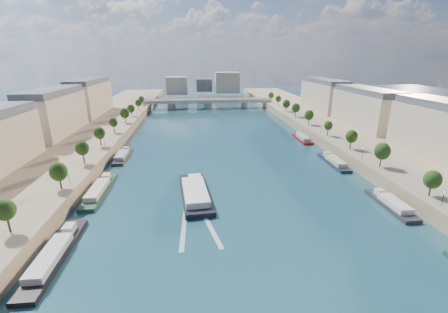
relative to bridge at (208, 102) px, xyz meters
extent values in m
plane|color=#0D273A|center=(0.00, -143.79, -5.08)|extent=(700.00, 700.00, 0.00)
cube|color=#9E8460|center=(-72.00, -143.79, -2.58)|extent=(44.00, 520.00, 5.00)
cube|color=#9E8460|center=(72.00, -143.79, -2.58)|extent=(44.00, 520.00, 5.00)
cube|color=gray|center=(-57.00, -143.79, -0.03)|extent=(14.00, 520.00, 0.10)
cube|color=gray|center=(57.00, -143.79, -0.03)|extent=(14.00, 520.00, 0.10)
cylinder|color=#382B1E|center=(-55.00, -201.79, 1.83)|extent=(0.50, 0.50, 3.82)
ellipsoid|color=#173210|center=(-55.00, -201.79, 5.42)|extent=(4.80, 4.80, 5.52)
cylinder|color=#382B1E|center=(-55.00, -177.79, 1.83)|extent=(0.50, 0.50, 3.82)
ellipsoid|color=#173210|center=(-55.00, -177.79, 5.42)|extent=(4.80, 4.80, 5.52)
cylinder|color=#382B1E|center=(-55.00, -153.79, 1.83)|extent=(0.50, 0.50, 3.82)
ellipsoid|color=#173210|center=(-55.00, -153.79, 5.42)|extent=(4.80, 4.80, 5.52)
cylinder|color=#382B1E|center=(-55.00, -129.79, 1.83)|extent=(0.50, 0.50, 3.82)
ellipsoid|color=#173210|center=(-55.00, -129.79, 5.42)|extent=(4.80, 4.80, 5.52)
cylinder|color=#382B1E|center=(-55.00, -105.79, 1.83)|extent=(0.50, 0.50, 3.82)
ellipsoid|color=#173210|center=(-55.00, -105.79, 5.42)|extent=(4.80, 4.80, 5.52)
cylinder|color=#382B1E|center=(-55.00, -81.79, 1.83)|extent=(0.50, 0.50, 3.82)
ellipsoid|color=#173210|center=(-55.00, -81.79, 5.42)|extent=(4.80, 4.80, 5.52)
cylinder|color=#382B1E|center=(-55.00, -57.79, 1.83)|extent=(0.50, 0.50, 3.82)
ellipsoid|color=#173210|center=(-55.00, -57.79, 5.42)|extent=(4.80, 4.80, 5.52)
cylinder|color=#382B1E|center=(-55.00, -33.79, 1.83)|extent=(0.50, 0.50, 3.82)
ellipsoid|color=#173210|center=(-55.00, -33.79, 5.42)|extent=(4.80, 4.80, 5.52)
cylinder|color=#382B1E|center=(-55.00, -9.79, 1.83)|extent=(0.50, 0.50, 3.82)
ellipsoid|color=#173210|center=(-55.00, -9.79, 5.42)|extent=(4.80, 4.80, 5.52)
cylinder|color=#382B1E|center=(55.00, -193.79, 1.83)|extent=(0.50, 0.50, 3.82)
ellipsoid|color=#173210|center=(55.00, -193.79, 5.42)|extent=(4.80, 4.80, 5.52)
cylinder|color=#382B1E|center=(55.00, -169.79, 1.83)|extent=(0.50, 0.50, 3.82)
ellipsoid|color=#173210|center=(55.00, -169.79, 5.42)|extent=(4.80, 4.80, 5.52)
cylinder|color=#382B1E|center=(55.00, -145.79, 1.83)|extent=(0.50, 0.50, 3.82)
ellipsoid|color=#173210|center=(55.00, -145.79, 5.42)|extent=(4.80, 4.80, 5.52)
cylinder|color=#382B1E|center=(55.00, -121.79, 1.83)|extent=(0.50, 0.50, 3.82)
ellipsoid|color=#173210|center=(55.00, -121.79, 5.42)|extent=(4.80, 4.80, 5.52)
cylinder|color=#382B1E|center=(55.00, -97.79, 1.83)|extent=(0.50, 0.50, 3.82)
ellipsoid|color=#173210|center=(55.00, -97.79, 5.42)|extent=(4.80, 4.80, 5.52)
cylinder|color=#382B1E|center=(55.00, -73.79, 1.83)|extent=(0.50, 0.50, 3.82)
ellipsoid|color=#173210|center=(55.00, -73.79, 5.42)|extent=(4.80, 4.80, 5.52)
cylinder|color=#382B1E|center=(55.00, -49.79, 1.83)|extent=(0.50, 0.50, 3.82)
ellipsoid|color=#173210|center=(55.00, -49.79, 5.42)|extent=(4.80, 4.80, 5.52)
cylinder|color=#382B1E|center=(55.00, -25.79, 1.83)|extent=(0.50, 0.50, 3.82)
ellipsoid|color=#173210|center=(55.00, -25.79, 5.42)|extent=(4.80, 4.80, 5.52)
cylinder|color=#382B1E|center=(55.00, -1.79, 1.83)|extent=(0.50, 0.50, 3.82)
ellipsoid|color=#173210|center=(55.00, -1.79, 5.42)|extent=(4.80, 4.80, 5.52)
cylinder|color=black|center=(-52.50, -173.79, 1.92)|extent=(0.14, 0.14, 4.00)
sphere|color=#FFE5B2|center=(-52.50, -173.79, 4.02)|extent=(0.36, 0.36, 0.36)
cylinder|color=black|center=(-52.50, -133.79, 1.92)|extent=(0.14, 0.14, 4.00)
sphere|color=#FFE5B2|center=(-52.50, -133.79, 4.02)|extent=(0.36, 0.36, 0.36)
cylinder|color=black|center=(-52.50, -93.79, 1.92)|extent=(0.14, 0.14, 4.00)
sphere|color=#FFE5B2|center=(-52.50, -93.79, 4.02)|extent=(0.36, 0.36, 0.36)
cylinder|color=black|center=(-52.50, -53.79, 1.92)|extent=(0.14, 0.14, 4.00)
sphere|color=#FFE5B2|center=(-52.50, -53.79, 4.02)|extent=(0.36, 0.36, 0.36)
cylinder|color=black|center=(52.50, -198.79, 1.92)|extent=(0.14, 0.14, 4.00)
sphere|color=#FFE5B2|center=(52.50, -198.79, 4.02)|extent=(0.36, 0.36, 0.36)
cylinder|color=black|center=(52.50, -158.79, 1.92)|extent=(0.14, 0.14, 4.00)
sphere|color=#FFE5B2|center=(52.50, -158.79, 4.02)|extent=(0.36, 0.36, 0.36)
cylinder|color=black|center=(52.50, -118.79, 1.92)|extent=(0.14, 0.14, 4.00)
sphere|color=#FFE5B2|center=(52.50, -118.79, 4.02)|extent=(0.36, 0.36, 0.36)
cylinder|color=black|center=(52.50, -78.79, 1.92)|extent=(0.14, 0.14, 4.00)
sphere|color=#FFE5B2|center=(52.50, -78.79, 4.02)|extent=(0.36, 0.36, 0.36)
cylinder|color=black|center=(52.50, -38.79, 1.92)|extent=(0.14, 0.14, 4.00)
sphere|color=#FFE5B2|center=(52.50, -38.79, 4.02)|extent=(0.36, 0.36, 0.36)
cube|color=#B8A68D|center=(-85.00, -102.79, 9.92)|extent=(16.00, 52.00, 20.00)
cube|color=#474C54|center=(-85.00, -102.79, 21.52)|extent=(14.72, 50.44, 3.20)
cube|color=#B8A68D|center=(-85.00, -44.79, 9.92)|extent=(16.00, 52.00, 20.00)
cube|color=#474C54|center=(-85.00, -44.79, 21.52)|extent=(14.72, 50.44, 3.20)
cube|color=#B8A68D|center=(85.00, -160.79, 9.92)|extent=(16.00, 52.00, 20.00)
cube|color=#B8A68D|center=(85.00, -102.79, 9.92)|extent=(16.00, 52.00, 20.00)
cube|color=#474C54|center=(85.00, -102.79, 21.52)|extent=(14.72, 50.44, 3.20)
cube|color=#B8A68D|center=(85.00, -44.79, 9.92)|extent=(16.00, 52.00, 20.00)
cube|color=#474C54|center=(85.00, -44.79, 21.52)|extent=(14.72, 50.44, 3.20)
cube|color=#B8A68D|center=(-30.00, 66.21, 8.92)|extent=(22.00, 18.00, 18.00)
cube|color=#B8A68D|center=(25.00, 76.21, 10.92)|extent=(26.00, 20.00, 22.00)
cube|color=#474C54|center=(0.00, 91.21, 6.92)|extent=(18.00, 16.00, 14.00)
cube|color=#C1B79E|center=(0.00, 0.00, 1.12)|extent=(112.00, 11.00, 2.20)
cube|color=#C1B79E|center=(0.00, -5.00, 2.62)|extent=(112.00, 0.80, 0.90)
cube|color=#C1B79E|center=(0.00, 5.00, 2.62)|extent=(112.00, 0.80, 0.90)
cylinder|color=#C1B79E|center=(-32.00, 0.00, -2.58)|extent=(6.40, 6.40, 5.00)
cylinder|color=#C1B79E|center=(0.00, 0.00, -2.58)|extent=(6.40, 6.40, 5.00)
cylinder|color=#C1B79E|center=(32.00, 0.00, -2.58)|extent=(6.40, 6.40, 5.00)
cube|color=#C1B79E|center=(-52.00, 0.00, -2.58)|extent=(6.00, 12.00, 5.00)
cube|color=#C1B79E|center=(52.00, 0.00, -2.58)|extent=(6.00, 12.00, 5.00)
cube|color=black|center=(-13.52, -174.97, -4.59)|extent=(11.60, 31.40, 2.19)
cube|color=white|center=(-13.52, -177.43, -2.50)|extent=(9.02, 20.55, 1.97)
cube|color=white|center=(-13.52, -165.75, -2.59)|extent=(4.71, 4.08, 1.80)
cube|color=silver|center=(-16.72, -191.97, -5.06)|extent=(1.95, 26.02, 0.04)
cube|color=silver|center=(-10.32, -191.97, -5.06)|extent=(6.73, 25.66, 0.04)
cube|color=black|center=(-45.50, -203.86, -4.78)|extent=(5.00, 29.18, 1.80)
cube|color=#AFB5BB|center=(-45.50, -206.20, -3.08)|extent=(4.10, 16.05, 1.60)
cube|color=#AFB5BB|center=(-45.50, -195.11, -2.98)|extent=(2.50, 3.50, 1.80)
cube|color=#194029|center=(-45.50, -169.02, -4.78)|extent=(5.00, 28.98, 1.80)
cube|color=beige|center=(-45.50, -171.34, -3.08)|extent=(4.10, 15.94, 1.60)
cube|color=beige|center=(-45.50, -160.33, -2.98)|extent=(2.50, 3.48, 1.80)
cube|color=#28282A|center=(-45.50, -133.06, -4.78)|extent=(5.00, 22.40, 1.80)
cube|color=#96969E|center=(-45.50, -134.85, -3.08)|extent=(4.10, 12.32, 1.60)
cube|color=#96969E|center=(-45.50, -126.34, -2.98)|extent=(2.50, 2.69, 1.80)
cube|color=#2B2B2E|center=(45.50, -188.91, -4.78)|extent=(5.00, 20.52, 1.80)
cube|color=silver|center=(45.50, -190.55, -3.08)|extent=(4.10, 11.29, 1.60)
cube|color=silver|center=(45.50, -182.75, -2.98)|extent=(2.50, 2.46, 1.80)
cube|color=#1C273D|center=(45.50, -150.17, -4.78)|extent=(5.00, 22.98, 1.80)
cube|color=beige|center=(45.50, -152.01, -3.08)|extent=(4.10, 12.64, 1.60)
cube|color=beige|center=(45.50, -143.28, -2.98)|extent=(2.50, 2.76, 1.80)
cube|color=maroon|center=(45.50, -111.78, -4.78)|extent=(5.00, 20.33, 1.80)
cube|color=#B4BBC1|center=(45.50, -113.40, -3.08)|extent=(4.10, 11.18, 1.60)
cube|color=#B4BBC1|center=(45.50, -105.68, -2.98)|extent=(2.50, 2.44, 1.80)
camera|label=1|loc=(-13.18, -264.76, 38.32)|focal=24.00mm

